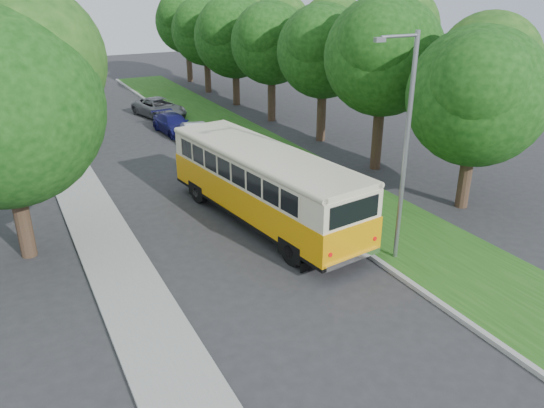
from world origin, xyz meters
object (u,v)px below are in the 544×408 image
car_blue (174,124)px  car_white (196,134)px  vintage_bus (263,187)px  car_grey (159,108)px  lamppost_far (52,85)px  lamppost_near (404,144)px  car_silver (241,164)px

car_blue → car_white: bearing=-86.8°
vintage_bus → car_blue: (1.05, 15.31, -0.98)m
vintage_bus → car_blue: vintage_bus is taller
car_grey → lamppost_far: bearing=-152.5°
lamppost_far → vintage_bus: lamppost_far is taller
lamppost_near → car_grey: bearing=92.7°
lamppost_far → car_white: (7.70, -1.15, -3.49)m
vintage_bus → car_blue: size_ratio=2.52×
car_blue → lamppost_near: bearing=-90.7°
lamppost_far → car_grey: size_ratio=1.50×
car_silver → car_white: (0.00, 6.66, -0.06)m
car_silver → vintage_bus: bearing=-98.8°
lamppost_near → car_silver: (-1.21, 10.69, -3.69)m
car_white → lamppost_near: bearing=-78.4°
vintage_bus → car_white: vintage_bus is taller
vintage_bus → car_white: bearing=75.4°
vintage_bus → car_grey: bearing=78.1°
lamppost_far → car_blue: size_ratio=1.75×
car_silver → car_blue: bearing=98.9°
lamppost_far → car_blue: lamppost_far is taller
car_white → car_grey: size_ratio=0.76×
car_grey → car_silver: bearing=-103.8°
car_blue → car_grey: size_ratio=0.86×
car_blue → lamppost_far: bearing=-170.8°
lamppost_near → car_blue: size_ratio=1.86×
lamppost_far → vintage_bus: bearing=-65.2°
car_white → car_grey: (0.00, 7.92, 0.07)m
car_blue → car_grey: (0.46, 4.89, 0.07)m
car_white → car_grey: car_grey is taller
lamppost_near → lamppost_far: (-8.91, 18.50, -0.25)m
lamppost_far → car_silver: lamppost_far is taller
car_silver → car_blue: 9.70m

